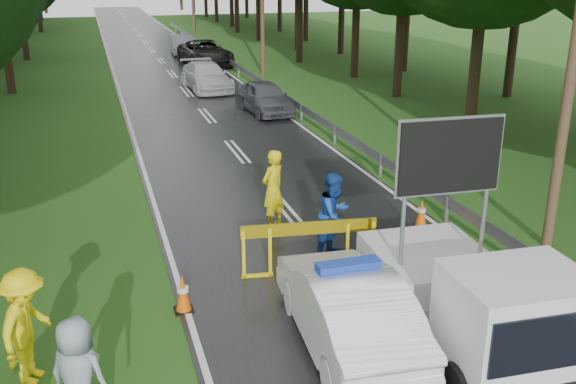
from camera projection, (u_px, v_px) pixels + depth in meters
name	position (u px, v px, depth m)	size (l,w,h in m)	color
ground	(379.00, 322.00, 11.85)	(160.00, 160.00, 0.00)	#234F16
road	(172.00, 74.00, 38.91)	(7.00, 140.00, 0.02)	black
guardrail	(233.00, 63.00, 39.44)	(0.12, 60.06, 0.70)	gray
police_sedan	(347.00, 308.00, 10.87)	(1.81, 4.49, 1.60)	white
work_truck	(474.00, 300.00, 10.53)	(2.33, 4.85, 3.79)	gray
barrier	(309.00, 235.00, 13.40)	(2.87, 0.42, 1.19)	yellow
officer	(273.00, 189.00, 15.85)	(0.73, 0.48, 1.99)	yellow
civilian	(335.00, 215.00, 14.30)	(0.94, 0.73, 1.94)	#163F94
bystander_left	(26.00, 327.00, 9.88)	(1.24, 0.71, 1.92)	yellow
bystander_right	(79.00, 377.00, 8.76)	(0.88, 0.57, 1.80)	gray
queue_car_first	(265.00, 97.00, 28.42)	(1.68, 4.18, 1.43)	#3E4045
queue_car_second	(206.00, 76.00, 33.73)	(2.00, 4.91, 1.43)	#AAABB2
queue_car_third	(205.00, 53.00, 42.02)	(2.70, 5.87, 1.63)	black
queue_car_fourth	(182.00, 45.00, 47.27)	(1.52, 4.35, 1.43)	#414449
cone_center	(362.00, 255.00, 13.66)	(0.39, 0.39, 0.82)	black
cone_far	(375.00, 244.00, 14.26)	(0.36, 0.36, 0.76)	black
cone_left_mid	(183.00, 294.00, 12.11)	(0.36, 0.36, 0.76)	black
cone_right	(421.00, 213.00, 16.10)	(0.34, 0.34, 0.71)	black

